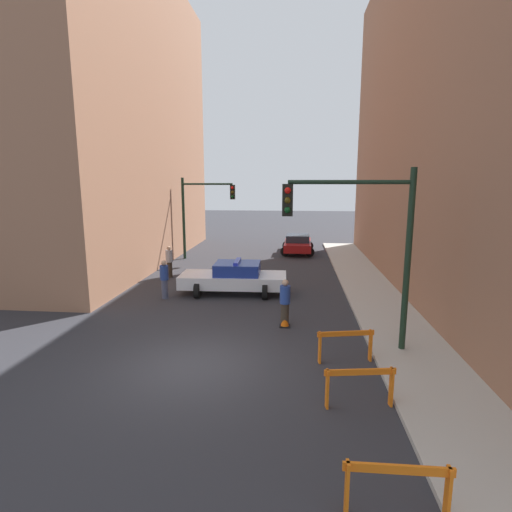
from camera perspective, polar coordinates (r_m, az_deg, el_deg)
name	(u,v)px	position (r m, az deg, el deg)	size (l,w,h in m)	color
ground_plane	(192,366)	(11.38, -9.12, -15.25)	(120.00, 120.00, 0.00)	#2D2D33
sidewalk_right	(428,374)	(11.56, 23.41, -15.26)	(2.40, 44.00, 0.12)	#B2ADA3
building_corner_left	(52,118)	(28.31, -27.10, 17.11)	(14.00, 20.00, 17.43)	#93664C
traffic_light_near	(367,232)	(11.63, 15.53, 3.27)	(3.64, 0.35, 5.20)	black
traffic_light_far	(200,206)	(25.79, -8.00, 7.03)	(3.44, 0.35, 5.20)	black
police_car	(234,278)	(17.85, -3.11, -3.09)	(4.75, 2.45, 1.52)	white
parked_car_near	(298,243)	(28.17, 5.98, 1.80)	(2.33, 4.33, 1.31)	maroon
pedestrian_crossing	(164,279)	(17.48, -12.96, -3.18)	(0.45, 0.45, 1.66)	#474C66
pedestrian_corner	(169,261)	(21.26, -12.28, -0.73)	(0.44, 0.44, 1.66)	#382D23
pedestrian_sidewalk	(285,302)	(13.82, 4.16, -6.59)	(0.39, 0.39, 1.66)	#382D23
barrier_front	(397,482)	(6.99, 19.56, -28.16)	(1.60, 0.17, 0.90)	orange
barrier_mid	(360,381)	(9.47, 14.60, -16.89)	(1.59, 0.39, 0.90)	orange
barrier_back	(345,341)	(11.49, 12.66, -11.74)	(1.58, 0.45, 0.90)	orange
traffic_cone	(285,318)	(13.94, 4.13, -8.79)	(0.36, 0.36, 0.66)	black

